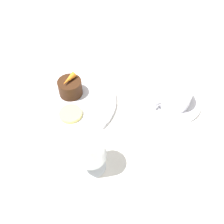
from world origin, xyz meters
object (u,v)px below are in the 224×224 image
at_px(wine_glass, 90,149).
at_px(fork, 5,137).
at_px(dessert_cake, 70,87).
at_px(coffee_cup, 174,95).
at_px(dinner_plate, 67,101).

bearing_deg(wine_glass, fork, -46.72).
bearing_deg(wine_glass, dessert_cake, -99.96).
bearing_deg(coffee_cup, dinner_plate, -28.33).
height_order(wine_glass, dessert_cake, wine_glass).
xyz_separation_m(dinner_plate, coffee_cup, (-0.26, 0.14, 0.03)).
xyz_separation_m(wine_glass, dessert_cake, (-0.04, -0.23, -0.04)).
relative_size(dinner_plate, coffee_cup, 2.33).
bearing_deg(dessert_cake, dinner_plate, 42.70).
height_order(dinner_plate, coffee_cup, coffee_cup).
relative_size(dinner_plate, wine_glass, 2.32).
height_order(dinner_plate, dessert_cake, dessert_cake).
bearing_deg(fork, coffee_cup, 167.19).
distance_m(fork, dessert_cake, 0.22).
bearing_deg(dinner_plate, wine_glass, 84.25).
relative_size(dinner_plate, dessert_cake, 4.12).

